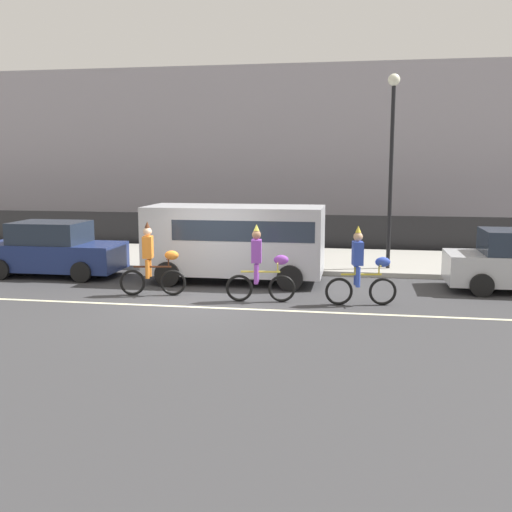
{
  "coord_description": "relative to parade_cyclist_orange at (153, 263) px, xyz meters",
  "views": [
    {
      "loc": [
        3.8,
        -13.9,
        3.37
      ],
      "look_at": [
        1.23,
        1.2,
        1.0
      ],
      "focal_mm": 42.0,
      "sensor_mm": 36.0,
      "label": 1
    }
  ],
  "objects": [
    {
      "name": "ground_plane",
      "position": [
        1.35,
        -0.57,
        -0.84
      ],
      "size": [
        80.0,
        80.0,
        0.0
      ],
      "primitive_type": "plane",
      "color": "#38383A"
    },
    {
      "name": "street_lamp_post",
      "position": [
        6.12,
        4.31,
        3.15
      ],
      "size": [
        0.36,
        0.36,
        5.86
      ],
      "color": "black",
      "rests_on": "sidewalk_curb"
    },
    {
      "name": "parade_cyclist_orange",
      "position": [
        0.0,
        0.0,
        0.0
      ],
      "size": [
        1.71,
        0.53,
        1.92
      ],
      "color": "black",
      "rests_on": "ground"
    },
    {
      "name": "parade_cyclist_purple",
      "position": [
        2.86,
        -0.24,
        0.0
      ],
      "size": [
        1.72,
        0.5,
        1.92
      ],
      "color": "black",
      "rests_on": "ground"
    },
    {
      "name": "parade_cyclist_cobalt",
      "position": [
        5.29,
        -0.19,
        0.0
      ],
      "size": [
        1.71,
        0.53,
        1.92
      ],
      "color": "black",
      "rests_on": "ground"
    },
    {
      "name": "road_centre_line",
      "position": [
        1.35,
        -1.07,
        -0.84
      ],
      "size": [
        36.0,
        0.14,
        0.01
      ],
      "primitive_type": "cube",
      "color": "beige",
      "rests_on": "ground"
    },
    {
      "name": "parked_car_navy",
      "position": [
        -3.9,
        2.15,
        -0.06
      ],
      "size": [
        4.1,
        1.92,
        1.64
      ],
      "color": "navy",
      "rests_on": "ground"
    },
    {
      "name": "sidewalk_curb",
      "position": [
        1.35,
        5.93,
        -0.77
      ],
      "size": [
        60.0,
        5.0,
        0.15
      ],
      "primitive_type": "cube",
      "color": "#9E9B93",
      "rests_on": "ground"
    },
    {
      "name": "fence_line",
      "position": [
        1.35,
        8.83,
        -0.14
      ],
      "size": [
        40.0,
        0.08,
        1.4
      ],
      "primitive_type": "cube",
      "color": "black",
      "rests_on": "ground"
    },
    {
      "name": "building_backdrop",
      "position": [
        -1.93,
        17.43,
        3.09
      ],
      "size": [
        28.0,
        8.0,
        7.86
      ],
      "primitive_type": "cube",
      "color": "#99939E",
      "rests_on": "ground"
    },
    {
      "name": "parked_van_silver",
      "position": [
        1.79,
        2.13,
        0.44
      ],
      "size": [
        5.0,
        2.22,
        2.18
      ],
      "color": "silver",
      "rests_on": "ground"
    }
  ]
}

